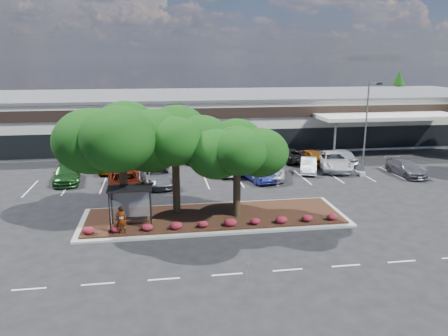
{
  "coord_description": "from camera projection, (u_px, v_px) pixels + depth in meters",
  "views": [
    {
      "loc": [
        -5.64,
        -23.99,
        10.69
      ],
      "look_at": [
        -0.74,
        7.85,
        2.6
      ],
      "focal_mm": 35.0,
      "sensor_mm": 36.0,
      "label": 1
    }
  ],
  "objects": [
    {
      "name": "ground",
      "position": [
        256.0,
        240.0,
        26.44
      ],
      "size": [
        160.0,
        160.0,
        0.0
      ],
      "primitive_type": "plane",
      "color": "black",
      "rests_on": "ground"
    },
    {
      "name": "retail_store",
      "position": [
        200.0,
        117.0,
        58.18
      ],
      "size": [
        80.4,
        25.2,
        6.25
      ],
      "color": "silver",
      "rests_on": "ground"
    },
    {
      "name": "landscape_island",
      "position": [
        214.0,
        217.0,
        29.95
      ],
      "size": [
        18.0,
        6.0,
        0.26
      ],
      "color": "#A5A6A0",
      "rests_on": "ground"
    },
    {
      "name": "lane_markings",
      "position": [
        226.0,
        190.0,
        36.41
      ],
      "size": [
        33.12,
        20.06,
        0.01
      ],
      "color": "silver",
      "rests_on": "ground"
    },
    {
      "name": "shrub_row",
      "position": [
        219.0,
        223.0,
        27.84
      ],
      "size": [
        17.0,
        0.8,
        0.5
      ],
      "primitive_type": null,
      "color": "maroon",
      "rests_on": "landscape_island"
    },
    {
      "name": "bus_shelter",
      "position": [
        130.0,
        195.0,
        27.6
      ],
      "size": [
        2.75,
        1.55,
        2.59
      ],
      "color": "black",
      "rests_on": "landscape_island"
    },
    {
      "name": "island_tree_west",
      "position": [
        122.0,
        161.0,
        28.55
      ],
      "size": [
        7.2,
        7.2,
        7.89
      ],
      "primitive_type": null,
      "color": "#0C340B",
      "rests_on": "landscape_island"
    },
    {
      "name": "island_tree_mid",
      "position": [
        176.0,
        161.0,
        29.8
      ],
      "size": [
        6.6,
        6.6,
        7.32
      ],
      "primitive_type": null,
      "color": "#0C340B",
      "rests_on": "landscape_island"
    },
    {
      "name": "island_tree_east",
      "position": [
        237.0,
        170.0,
        29.05
      ],
      "size": [
        5.8,
        5.8,
        6.5
      ],
      "primitive_type": null,
      "color": "#0C340B",
      "rests_on": "landscape_island"
    },
    {
      "name": "conifer_north_east",
      "position": [
        397.0,
        97.0,
        72.53
      ],
      "size": [
        3.96,
        3.96,
        9.0
      ],
      "primitive_type": "cone",
      "color": "#0C340B",
      "rests_on": "ground"
    },
    {
      "name": "person_waiting",
      "position": [
        121.0,
        220.0,
        26.6
      ],
      "size": [
        0.66,
        0.46,
        1.76
      ],
      "primitive_type": "imported",
      "rotation": [
        0.0,
        0.0,
        3.2
      ],
      "color": "#594C47",
      "rests_on": "landscape_island"
    },
    {
      "name": "light_pole",
      "position": [
        366.0,
        136.0,
        40.0
      ],
      "size": [
        1.43,
        0.5,
        8.74
      ],
      "rotation": [
        0.0,
        0.0,
        0.01
      ],
      "color": "#A5A6A0",
      "rests_on": "ground"
    },
    {
      "name": "survey_stake",
      "position": [
        248.0,
        271.0,
        21.08
      ],
      "size": [
        0.07,
        0.14,
        1.12
      ],
      "color": "#97704F",
      "rests_on": "ground"
    },
    {
      "name": "car_0",
      "position": [
        67.0,
        173.0,
        38.79
      ],
      "size": [
        2.73,
        5.53,
        1.54
      ],
      "primitive_type": "imported",
      "rotation": [
        0.0,
        0.0,
        0.11
      ],
      "color": "#174218",
      "rests_on": "ground"
    },
    {
      "name": "car_1",
      "position": [
        124.0,
        181.0,
        36.25
      ],
      "size": [
        3.21,
        5.99,
        1.6
      ],
      "primitive_type": "imported",
      "rotation": [
        0.0,
        0.0,
        0.1
      ],
      "color": "#681907",
      "rests_on": "ground"
    },
    {
      "name": "car_2",
      "position": [
        158.0,
        176.0,
        37.92
      ],
      "size": [
        3.39,
        5.92,
        1.55
      ],
      "primitive_type": "imported",
      "rotation": [
        0.0,
        0.0,
        0.15
      ],
      "color": "slate",
      "rests_on": "ground"
    },
    {
      "name": "car_3",
      "position": [
        227.0,
        165.0,
        41.59
      ],
      "size": [
        2.01,
        5.13,
        1.66
      ],
      "primitive_type": "imported",
      "rotation": [
        0.0,
        0.0,
        -0.05
      ],
      "color": "#B8B8B8",
      "rests_on": "ground"
    },
    {
      "name": "car_4",
      "position": [
        256.0,
        172.0,
        39.3
      ],
      "size": [
        2.79,
        5.06,
        1.58
      ],
      "primitive_type": "imported",
      "rotation": [
        0.0,
        0.0,
        0.25
      ],
      "color": "navy",
      "rests_on": "ground"
    },
    {
      "name": "car_5",
      "position": [
        269.0,
        168.0,
        40.28
      ],
      "size": [
        4.56,
        6.77,
        1.72
      ],
      "primitive_type": "imported",
      "rotation": [
        0.0,
        0.0,
        -0.3
      ],
      "color": "silver",
      "rests_on": "ground"
    },
    {
      "name": "car_6",
      "position": [
        309.0,
        165.0,
        42.08
      ],
      "size": [
        2.78,
        4.47,
        1.39
      ],
      "primitive_type": "imported",
      "rotation": [
        0.0,
        0.0,
        -0.33
      ],
      "color": "silver",
      "rests_on": "ground"
    },
    {
      "name": "car_7",
      "position": [
        334.0,
        161.0,
        43.18
      ],
      "size": [
        3.83,
        6.54,
        1.71
      ],
      "primitive_type": "imported",
      "rotation": [
        0.0,
        0.0,
        -0.17
      ],
      "color": "silver",
      "rests_on": "ground"
    },
    {
      "name": "car_8",
      "position": [
        406.0,
        168.0,
        40.98
      ],
      "size": [
        2.21,
        5.02,
        1.43
      ],
      "primitive_type": "imported",
      "rotation": [
        0.0,
        0.0,
        0.04
      ],
      "color": "#57565E",
      "rests_on": "ground"
    },
    {
      "name": "car_9",
      "position": [
        126.0,
        158.0,
        44.85
      ],
      "size": [
        2.34,
        5.05,
        1.6
      ],
      "primitive_type": "imported",
      "rotation": [
        0.0,
        0.0,
        3.0
      ],
      "color": "maroon",
      "rests_on": "ground"
    },
    {
      "name": "car_10",
      "position": [
        109.0,
        165.0,
        42.17
      ],
      "size": [
        1.93,
        4.33,
        1.45
      ],
      "primitive_type": "imported",
      "rotation": [
        0.0,
        0.0,
        3.09
      ],
      "color": "#733D05",
      "rests_on": "ground"
    },
    {
      "name": "car_11",
      "position": [
        189.0,
        154.0,
        46.38
      ],
      "size": [
        4.26,
        5.91,
        1.59
      ],
      "primitive_type": "imported",
      "rotation": [
        0.0,
        0.0,
        3.56
      ],
      "color": "silver",
      "rests_on": "ground"
    },
    {
      "name": "car_12",
      "position": [
        193.0,
        156.0,
        46.08
      ],
      "size": [
        2.55,
        4.45,
        1.43
      ],
      "primitive_type": "imported",
      "rotation": [
        0.0,
        0.0,
        3.36
      ],
      "color": "navy",
      "rests_on": "ground"
    },
    {
      "name": "car_13",
      "position": [
        255.0,
        153.0,
        46.93
      ],
      "size": [
        4.02,
        6.3,
        1.7
      ],
      "primitive_type": "imported",
      "rotation": [
        0.0,
        0.0,
        2.84
      ],
      "color": "slate",
      "rests_on": "ground"
    },
    {
      "name": "car_14",
      "position": [
        289.0,
        155.0,
        46.62
      ],
      "size": [
        3.34,
        5.4,
        1.39
      ],
      "primitive_type": "imported",
      "rotation": [
        0.0,
        0.0,
        3.36
      ],
      "color": "black",
      "rests_on": "ground"
    },
    {
      "name": "car_15",
      "position": [
        309.0,
        156.0,
        45.5
      ],
      "size": [
        2.96,
        5.03,
        1.61
      ],
      "primitive_type": "imported",
      "rotation": [
        0.0,
        0.0,
        3.38
      ],
      "color": "brown",
      "rests_on": "ground"
    },
    {
      "name": "car_16",
      "position": [
        340.0,
        156.0,
        45.32
      ],
      "size": [
        2.18,
        4.98,
        1.67
      ],
      "primitive_type": "imported",
      "rotation": [
        0.0,
        0.0,
        3.18
      ],
      "color": "#989CA4",
      "rests_on": "ground"
    }
  ]
}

